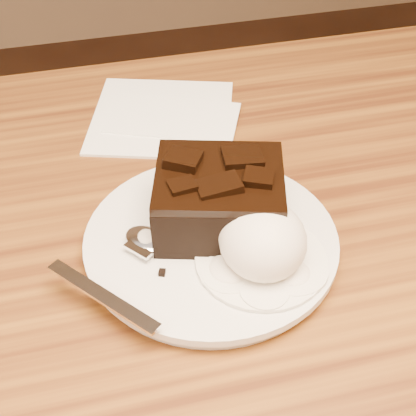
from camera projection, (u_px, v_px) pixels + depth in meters
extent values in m
cylinder|color=white|center=(211.00, 244.00, 0.51)|extent=(0.21, 0.21, 0.02)
cube|color=black|center=(219.00, 202.00, 0.50)|extent=(0.12, 0.11, 0.05)
ellipsoid|color=white|center=(263.00, 240.00, 0.47)|extent=(0.07, 0.07, 0.06)
cylinder|color=white|center=(261.00, 261.00, 0.48)|extent=(0.10, 0.10, 0.00)
cube|color=white|center=(162.00, 115.00, 0.66)|extent=(0.19, 0.19, 0.01)
cube|color=black|center=(162.00, 273.00, 0.47)|extent=(0.01, 0.01, 0.00)
cube|color=black|center=(237.00, 259.00, 0.49)|extent=(0.01, 0.01, 0.00)
cube|color=black|center=(211.00, 235.00, 0.50)|extent=(0.01, 0.01, 0.00)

